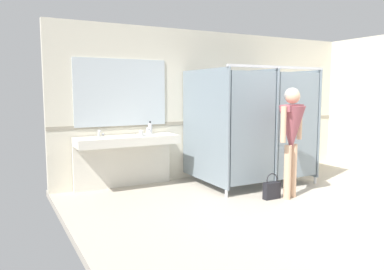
# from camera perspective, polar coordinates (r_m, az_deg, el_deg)

# --- Properties ---
(ground_plane) EXTENTS (6.52, 5.49, 0.10)m
(ground_plane) POSITION_cam_1_polar(r_m,az_deg,el_deg) (5.75, 17.91, -10.74)
(ground_plane) COLOR #B2A899
(wall_back) EXTENTS (6.52, 0.12, 2.76)m
(wall_back) POSITION_cam_1_polar(r_m,az_deg,el_deg) (7.45, 4.32, 4.65)
(wall_back) COLOR beige
(wall_back) RESTS_ON ground_plane
(wall_back_tile_band) EXTENTS (6.52, 0.01, 0.06)m
(wall_back_tile_band) POSITION_cam_1_polar(r_m,az_deg,el_deg) (7.42, 4.57, 2.10)
(wall_back_tile_band) COLOR #9E937F
(wall_back_tile_band) RESTS_ON wall_back
(vanity_counter) EXTENTS (1.70, 0.55, 1.01)m
(vanity_counter) POSITION_cam_1_polar(r_m,az_deg,el_deg) (6.41, -9.97, -2.26)
(vanity_counter) COLOR silver
(vanity_counter) RESTS_ON ground_plane
(mirror_panel) EXTENTS (1.60, 0.02, 1.13)m
(mirror_panel) POSITION_cam_1_polar(r_m,az_deg,el_deg) (6.52, -10.67, 6.34)
(mirror_panel) COLOR silver
(mirror_panel) RESTS_ON wall_back
(bathroom_stalls) EXTENTS (1.95, 1.51, 2.04)m
(bathroom_stalls) POSITION_cam_1_polar(r_m,az_deg,el_deg) (6.68, 9.75, 1.66)
(bathroom_stalls) COLOR gray
(bathroom_stalls) RESTS_ON ground_plane
(person_standing) EXTENTS (0.56, 0.51, 1.69)m
(person_standing) POSITION_cam_1_polar(r_m,az_deg,el_deg) (5.88, 14.86, 0.94)
(person_standing) COLOR #DBAD89
(person_standing) RESTS_ON ground_plane
(handbag) EXTENTS (0.27, 0.10, 0.40)m
(handbag) POSITION_cam_1_polar(r_m,az_deg,el_deg) (5.92, 11.99, -8.11)
(handbag) COLOR black
(handbag) RESTS_ON ground_plane
(soap_dispenser) EXTENTS (0.07, 0.07, 0.22)m
(soap_dispenser) POSITION_cam_1_polar(r_m,az_deg,el_deg) (6.59, -6.36, 1.03)
(soap_dispenser) COLOR white
(soap_dispenser) RESTS_ON vanity_counter
(paper_cup) EXTENTS (0.07, 0.07, 0.09)m
(paper_cup) POSITION_cam_1_polar(r_m,az_deg,el_deg) (6.30, -7.73, 0.29)
(paper_cup) COLOR white
(paper_cup) RESTS_ON vanity_counter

